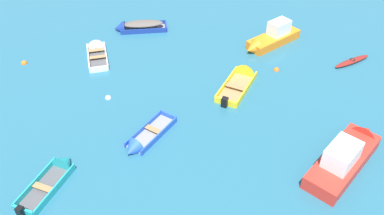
{
  "coord_description": "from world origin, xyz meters",
  "views": [
    {
      "loc": [
        -3.33,
        0.03,
        16.35
      ],
      "look_at": [
        0.0,
        19.42,
        0.15
      ],
      "focal_mm": 38.09,
      "sensor_mm": 36.0,
      "label": 1
    }
  ],
  "objects_px": {
    "rowboat_deep_blue_midfield_right": "(135,26)",
    "rowboat_white_center": "(96,50)",
    "mooring_buoy_midfield": "(276,70)",
    "rowboat_yellow_near_right": "(242,77)",
    "motor_launch_orange_outer_left": "(271,38)",
    "rowboat_blue_cluster_inner": "(140,143)",
    "kayak_maroon_far_back": "(352,61)",
    "mooring_buoy_trailing": "(108,98)",
    "rowboat_turquoise_near_camera": "(56,174)",
    "mooring_buoy_outer_edge": "(24,63)",
    "motor_launch_red_far_right": "(347,154)"
  },
  "relations": [
    {
      "from": "rowboat_turquoise_near_camera",
      "to": "rowboat_blue_cluster_inner",
      "type": "relative_size",
      "value": 1.06
    },
    {
      "from": "rowboat_yellow_near_right",
      "to": "rowboat_blue_cluster_inner",
      "type": "height_order",
      "value": "rowboat_yellow_near_right"
    },
    {
      "from": "rowboat_white_center",
      "to": "mooring_buoy_outer_edge",
      "type": "height_order",
      "value": "rowboat_white_center"
    },
    {
      "from": "motor_launch_red_far_right",
      "to": "kayak_maroon_far_back",
      "type": "height_order",
      "value": "motor_launch_red_far_right"
    },
    {
      "from": "mooring_buoy_midfield",
      "to": "rowboat_blue_cluster_inner",
      "type": "bearing_deg",
      "value": -149.56
    },
    {
      "from": "rowboat_deep_blue_midfield_right",
      "to": "rowboat_turquoise_near_camera",
      "type": "height_order",
      "value": "rowboat_deep_blue_midfield_right"
    },
    {
      "from": "rowboat_deep_blue_midfield_right",
      "to": "rowboat_white_center",
      "type": "distance_m",
      "value": 4.23
    },
    {
      "from": "rowboat_yellow_near_right",
      "to": "mooring_buoy_outer_edge",
      "type": "bearing_deg",
      "value": 162.78
    },
    {
      "from": "motor_launch_orange_outer_left",
      "to": "rowboat_turquoise_near_camera",
      "type": "xyz_separation_m",
      "value": [
        -15.27,
        -10.98,
        -0.37
      ]
    },
    {
      "from": "rowboat_turquoise_near_camera",
      "to": "mooring_buoy_trailing",
      "type": "bearing_deg",
      "value": 66.46
    },
    {
      "from": "motor_launch_orange_outer_left",
      "to": "motor_launch_red_far_right",
      "type": "height_order",
      "value": "motor_launch_red_far_right"
    },
    {
      "from": "rowboat_deep_blue_midfield_right",
      "to": "mooring_buoy_trailing",
      "type": "distance_m",
      "value": 9.11
    },
    {
      "from": "rowboat_turquoise_near_camera",
      "to": "motor_launch_red_far_right",
      "type": "bearing_deg",
      "value": -6.12
    },
    {
      "from": "rowboat_white_center",
      "to": "mooring_buoy_trailing",
      "type": "bearing_deg",
      "value": -82.49
    },
    {
      "from": "rowboat_yellow_near_right",
      "to": "kayak_maroon_far_back",
      "type": "relative_size",
      "value": 1.37
    },
    {
      "from": "motor_launch_red_far_right",
      "to": "mooring_buoy_midfield",
      "type": "height_order",
      "value": "motor_launch_red_far_right"
    },
    {
      "from": "mooring_buoy_midfield",
      "to": "kayak_maroon_far_back",
      "type": "bearing_deg",
      "value": -0.22
    },
    {
      "from": "mooring_buoy_outer_edge",
      "to": "mooring_buoy_midfield",
      "type": "relative_size",
      "value": 1.1
    },
    {
      "from": "mooring_buoy_midfield",
      "to": "rowboat_turquoise_near_camera",
      "type": "bearing_deg",
      "value": -152.78
    },
    {
      "from": "mooring_buoy_midfield",
      "to": "rowboat_white_center",
      "type": "bearing_deg",
      "value": 159.68
    },
    {
      "from": "rowboat_white_center",
      "to": "rowboat_blue_cluster_inner",
      "type": "height_order",
      "value": "rowboat_white_center"
    },
    {
      "from": "motor_launch_orange_outer_left",
      "to": "mooring_buoy_midfield",
      "type": "relative_size",
      "value": 12.81
    },
    {
      "from": "rowboat_blue_cluster_inner",
      "to": "mooring_buoy_outer_edge",
      "type": "bearing_deg",
      "value": 128.08
    },
    {
      "from": "motor_launch_red_far_right",
      "to": "mooring_buoy_outer_edge",
      "type": "relative_size",
      "value": 13.31
    },
    {
      "from": "mooring_buoy_midfield",
      "to": "mooring_buoy_trailing",
      "type": "bearing_deg",
      "value": -174.07
    },
    {
      "from": "mooring_buoy_trailing",
      "to": "mooring_buoy_midfield",
      "type": "bearing_deg",
      "value": 5.93
    },
    {
      "from": "motor_launch_orange_outer_left",
      "to": "mooring_buoy_outer_edge",
      "type": "xyz_separation_m",
      "value": [
        -18.52,
        0.47,
        -0.56
      ]
    },
    {
      "from": "kayak_maroon_far_back",
      "to": "motor_launch_orange_outer_left",
      "type": "bearing_deg",
      "value": 145.17
    },
    {
      "from": "motor_launch_orange_outer_left",
      "to": "mooring_buoy_trailing",
      "type": "relative_size",
      "value": 13.66
    },
    {
      "from": "motor_launch_orange_outer_left",
      "to": "motor_launch_red_far_right",
      "type": "relative_size",
      "value": 0.88
    },
    {
      "from": "rowboat_blue_cluster_inner",
      "to": "mooring_buoy_midfield",
      "type": "bearing_deg",
      "value": 30.44
    },
    {
      "from": "motor_launch_orange_outer_left",
      "to": "mooring_buoy_trailing",
      "type": "bearing_deg",
      "value": -159.4
    },
    {
      "from": "rowboat_deep_blue_midfield_right",
      "to": "kayak_maroon_far_back",
      "type": "xyz_separation_m",
      "value": [
        15.28,
        -7.6,
        -0.18
      ]
    },
    {
      "from": "rowboat_turquoise_near_camera",
      "to": "mooring_buoy_midfield",
      "type": "height_order",
      "value": "rowboat_turquoise_near_camera"
    },
    {
      "from": "motor_launch_red_far_right",
      "to": "mooring_buoy_outer_edge",
      "type": "height_order",
      "value": "motor_launch_red_far_right"
    },
    {
      "from": "rowboat_deep_blue_midfield_right",
      "to": "mooring_buoy_midfield",
      "type": "distance_m",
      "value": 12.2
    },
    {
      "from": "rowboat_deep_blue_midfield_right",
      "to": "kayak_maroon_far_back",
      "type": "bearing_deg",
      "value": -26.46
    },
    {
      "from": "rowboat_white_center",
      "to": "rowboat_blue_cluster_inner",
      "type": "bearing_deg",
      "value": -76.54
    },
    {
      "from": "rowboat_yellow_near_right",
      "to": "kayak_maroon_far_back",
      "type": "height_order",
      "value": "rowboat_yellow_near_right"
    },
    {
      "from": "rowboat_blue_cluster_inner",
      "to": "mooring_buoy_midfield",
      "type": "height_order",
      "value": "rowboat_blue_cluster_inner"
    },
    {
      "from": "motor_launch_orange_outer_left",
      "to": "mooring_buoy_trailing",
      "type": "height_order",
      "value": "motor_launch_orange_outer_left"
    },
    {
      "from": "rowboat_deep_blue_midfield_right",
      "to": "rowboat_yellow_near_right",
      "type": "bearing_deg",
      "value": -50.57
    },
    {
      "from": "kayak_maroon_far_back",
      "to": "mooring_buoy_trailing",
      "type": "bearing_deg",
      "value": -176.07
    },
    {
      "from": "rowboat_turquoise_near_camera",
      "to": "motor_launch_red_far_right",
      "type": "height_order",
      "value": "motor_launch_red_far_right"
    },
    {
      "from": "rowboat_yellow_near_right",
      "to": "motor_launch_orange_outer_left",
      "type": "distance_m",
      "value": 5.43
    },
    {
      "from": "rowboat_deep_blue_midfield_right",
      "to": "motor_launch_red_far_right",
      "type": "relative_size",
      "value": 0.75
    },
    {
      "from": "rowboat_deep_blue_midfield_right",
      "to": "mooring_buoy_midfield",
      "type": "bearing_deg",
      "value": -38.45
    },
    {
      "from": "rowboat_yellow_near_right",
      "to": "mooring_buoy_trailing",
      "type": "bearing_deg",
      "value": -176.9
    },
    {
      "from": "rowboat_yellow_near_right",
      "to": "rowboat_turquoise_near_camera",
      "type": "xyz_separation_m",
      "value": [
        -11.87,
        -6.76,
        -0.01
      ]
    },
    {
      "from": "motor_launch_red_far_right",
      "to": "rowboat_blue_cluster_inner",
      "type": "bearing_deg",
      "value": 163.48
    }
  ]
}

